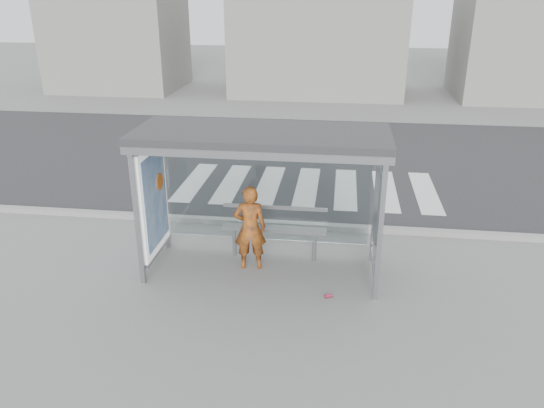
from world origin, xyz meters
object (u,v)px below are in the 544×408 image
Objects in this scene: person at (250,228)px; bench at (274,229)px; soda_can at (328,296)px; bus_shelter at (241,165)px.

person reaches higher than bench.
bench is at bearing 129.60° from soda_can.
person is 12.77× the size of soda_can.
bus_shelter is 1.19m from person.
person is at bearing 12.31° from bus_shelter.
bus_shelter reaches higher than bench.
bench is 1.79m from soda_can.
person is 1.86m from soda_can.
bench is at bearing -138.81° from person.
bus_shelter is 1.56m from bench.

